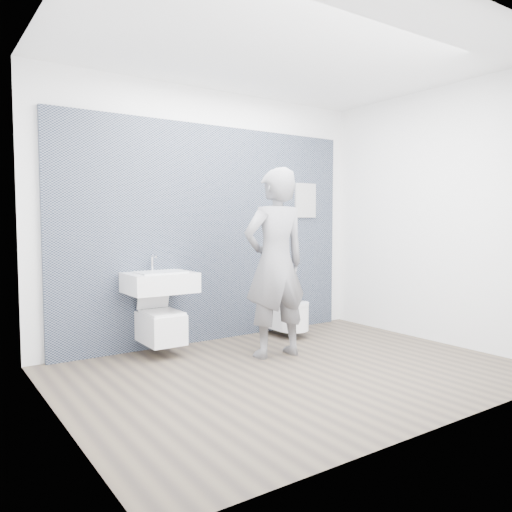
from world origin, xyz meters
TOP-DOWN VIEW (x-y plane):
  - ground at (0.00, 0.00)m, footprint 4.00×4.00m
  - room_shell at (0.00, 0.00)m, footprint 4.00×4.00m
  - tile_wall at (0.00, 1.47)m, footprint 3.60×0.06m
  - washbasin at (-0.76, 1.19)m, footprint 0.66×0.50m
  - toilet_square at (-0.76, 1.19)m, footprint 0.36×0.51m
  - toilet_rounded at (0.81, 1.13)m, footprint 0.36×0.61m
  - info_placard at (1.32, 1.43)m, footprint 0.32×0.03m
  - visitor at (0.16, 0.50)m, footprint 0.72×0.51m

SIDE VIEW (x-z plane):
  - ground at x=0.00m, z-range 0.00..0.00m
  - tile_wall at x=0.00m, z-range -1.20..1.20m
  - info_placard at x=1.32m, z-range -0.21..0.21m
  - toilet_rounded at x=0.81m, z-range 0.08..0.41m
  - toilet_square at x=-0.76m, z-range -0.04..0.64m
  - washbasin at x=-0.76m, z-range 0.49..0.99m
  - visitor at x=0.16m, z-range 0.00..1.86m
  - room_shell at x=0.00m, z-range -0.26..3.74m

